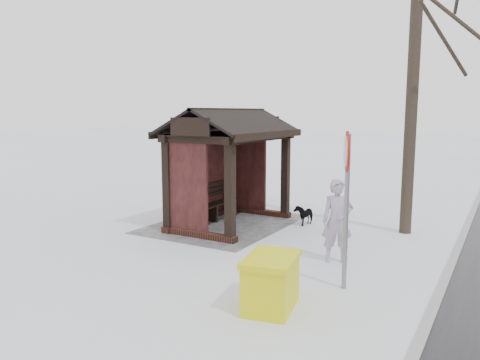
# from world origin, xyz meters

# --- Properties ---
(ground) EXTENTS (120.00, 120.00, 0.00)m
(ground) POSITION_xyz_m (0.00, 0.00, 0.00)
(ground) COLOR silver
(ground) RESTS_ON ground
(kerb) EXTENTS (120.00, 0.15, 0.06)m
(kerb) POSITION_xyz_m (0.00, 5.50, 0.01)
(kerb) COLOR gray
(kerb) RESTS_ON ground
(trampled_patch) EXTENTS (4.20, 3.20, 0.02)m
(trampled_patch) POSITION_xyz_m (0.00, -0.20, 0.01)
(trampled_patch) COLOR gray
(trampled_patch) RESTS_ON ground
(bus_shelter) EXTENTS (3.60, 2.40, 3.09)m
(bus_shelter) POSITION_xyz_m (0.00, -0.16, 2.17)
(bus_shelter) COLOR #3B1E15
(bus_shelter) RESTS_ON ground
(pedestrian) EXTENTS (0.62, 0.73, 1.69)m
(pedestrian) POSITION_xyz_m (1.60, 3.46, 0.84)
(pedestrian) COLOR #A092AC
(pedestrian) RESTS_ON ground
(dog) EXTENTS (0.69, 0.38, 0.55)m
(dog) POSITION_xyz_m (-1.02, 1.68, 0.28)
(dog) COLOR black
(dog) RESTS_ON ground
(grit_bin) EXTENTS (1.20, 0.93, 0.82)m
(grit_bin) POSITION_xyz_m (4.26, 3.32, 0.42)
(grit_bin) COLOR #D4CF0C
(grit_bin) RESTS_ON ground
(road_sign) EXTENTS (0.65, 0.29, 2.69)m
(road_sign) POSITION_xyz_m (2.90, 4.02, 1.91)
(road_sign) COLOR slate
(road_sign) RESTS_ON ground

